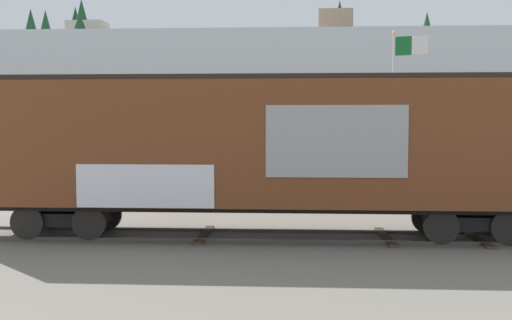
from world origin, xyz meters
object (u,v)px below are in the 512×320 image
flagpole (401,88)px  parked_car_red (308,180)px  freight_car (263,145)px  parked_car_silver (429,183)px  parked_car_black (180,181)px

flagpole → parked_car_red: bearing=-143.3°
freight_car → parked_car_silver: size_ratio=3.16×
parked_car_silver → parked_car_black: bearing=-178.5°
parked_car_black → parked_car_silver: 9.84m
flagpole → freight_car: bearing=-119.8°
parked_car_red → parked_car_silver: size_ratio=0.86×
freight_car → parked_car_silver: 9.51m
freight_car → parked_car_black: (-3.59, 6.70, -1.70)m
flagpole → parked_car_red: flagpole is taller
parked_car_red → parked_car_black: bearing=-179.1°
parked_car_silver → flagpole: bearing=101.6°
parked_car_red → flagpole: bearing=36.7°
freight_car → parked_car_red: (1.51, 6.78, -1.62)m
flagpole → parked_car_red: size_ratio=1.67×
parked_car_silver → freight_car: bearing=-131.9°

